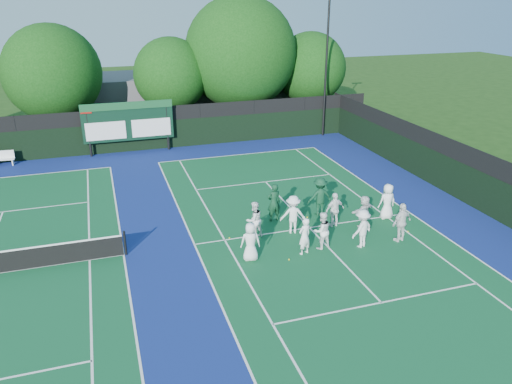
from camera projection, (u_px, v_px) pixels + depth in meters
name	position (u px, v px, depth m)	size (l,w,h in m)	color
ground	(318.00, 237.00, 22.56)	(120.00, 120.00, 0.00)	#1B3C10
court_apron	(183.00, 246.00, 21.73)	(34.00, 32.00, 0.01)	navy
near_court	(309.00, 228.00, 23.43)	(11.05, 23.85, 0.01)	#104E29
back_fence	(144.00, 131.00, 34.48)	(34.00, 0.08, 3.00)	black
divider_fence_right	(472.00, 180.00, 25.49)	(0.08, 32.00, 3.00)	black
scoreboard	(128.00, 122.00, 33.51)	(6.00, 0.21, 3.55)	black
clubhouse	(181.00, 97.00, 42.44)	(18.00, 6.00, 4.00)	#55555A
light_pole_right	(327.00, 51.00, 36.20)	(1.20, 0.30, 10.12)	black
bench	(2.00, 158.00, 31.67)	(1.54, 0.50, 0.96)	white
tree_b	(55.00, 75.00, 34.78)	(6.72, 6.72, 8.42)	#311A0D
tree_c	(173.00, 76.00, 37.28)	(5.49, 5.49, 7.33)	#311A0D
tree_d	(242.00, 56.00, 38.33)	(8.54, 8.54, 10.24)	#311A0D
tree_e	(311.00, 70.00, 40.48)	(5.73, 5.73, 7.45)	#311A0D
tennis_ball_0	(289.00, 260.00, 20.59)	(0.07, 0.07, 0.07)	yellow
tennis_ball_2	(408.00, 232.00, 23.00)	(0.07, 0.07, 0.07)	yellow
tennis_ball_3	(229.00, 238.00, 22.41)	(0.07, 0.07, 0.07)	yellow
tennis_ball_4	(307.00, 217.00, 24.45)	(0.07, 0.07, 0.07)	yellow
tennis_ball_5	(382.00, 212.00, 25.01)	(0.07, 0.07, 0.07)	yellow
player_front_0	(250.00, 242.00, 20.34)	(0.82, 0.53, 1.67)	white
player_front_1	(305.00, 236.00, 20.83)	(0.60, 0.39, 1.65)	white
player_front_2	(322.00, 231.00, 21.30)	(0.81, 0.63, 1.67)	white
player_front_3	(362.00, 228.00, 21.41)	(1.12, 0.64, 1.74)	white
player_front_4	(402.00, 222.00, 21.89)	(1.06, 0.44, 1.81)	silver
player_back_0	(254.00, 220.00, 22.26)	(0.83, 0.65, 1.72)	white
player_back_1	(293.00, 214.00, 22.67)	(1.17, 0.67, 1.81)	white
player_back_2	(335.00, 210.00, 23.31)	(0.99, 0.41, 1.69)	white
player_back_3	(364.00, 211.00, 23.37)	(1.42, 0.45, 1.53)	silver
player_back_4	(387.00, 201.00, 24.11)	(0.87, 0.57, 1.78)	white
coach_left	(274.00, 202.00, 23.84)	(0.69, 0.46, 1.90)	#0E361F
coach_right	(320.00, 197.00, 24.46)	(1.26, 0.73, 1.95)	#0F3922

